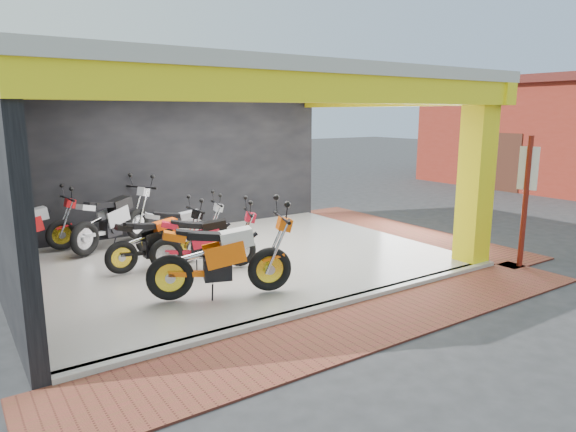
% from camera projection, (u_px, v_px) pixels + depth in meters
% --- Properties ---
extents(ground, '(80.00, 80.00, 0.00)m').
position_uv_depth(ground, '(293.00, 290.00, 8.74)').
color(ground, '#2D2D30').
rests_on(ground, ground).
extents(showroom_floor, '(8.00, 6.00, 0.10)m').
position_uv_depth(showroom_floor, '(237.00, 260.00, 10.35)').
color(showroom_floor, silver).
rests_on(showroom_floor, ground).
extents(showroom_ceiling, '(8.40, 6.40, 0.20)m').
position_uv_depth(showroom_ceiling, '(233.00, 78.00, 9.64)').
color(showroom_ceiling, beige).
rests_on(showroom_ceiling, corner_column).
extents(back_wall, '(8.20, 0.20, 3.50)m').
position_uv_depth(back_wall, '(175.00, 163.00, 12.52)').
color(back_wall, black).
rests_on(back_wall, ground).
extents(corner_column, '(0.50, 0.50, 3.50)m').
position_uv_depth(corner_column, '(476.00, 177.00, 9.85)').
color(corner_column, yellow).
rests_on(corner_column, ground).
extents(header_beam_front, '(8.40, 0.30, 0.40)m').
position_uv_depth(header_beam_front, '(334.00, 89.00, 7.27)').
color(header_beam_front, yellow).
rests_on(header_beam_front, corner_column).
extents(header_beam_right, '(0.30, 6.40, 0.40)m').
position_uv_depth(header_beam_right, '(386.00, 98.00, 11.90)').
color(header_beam_right, yellow).
rests_on(header_beam_right, corner_column).
extents(floor_kerb, '(8.00, 0.20, 0.10)m').
position_uv_depth(floor_kerb, '(331.00, 305.00, 7.90)').
color(floor_kerb, silver).
rests_on(floor_kerb, ground).
extents(paver_front, '(9.00, 1.40, 0.03)m').
position_uv_depth(paver_front, '(366.00, 325.00, 7.27)').
color(paver_front, brown).
rests_on(paver_front, ground).
extents(paver_right, '(1.40, 7.00, 0.03)m').
position_uv_depth(paver_right, '(404.00, 231.00, 13.00)').
color(paver_right, brown).
rests_on(paver_right, ground).
extents(signpost, '(0.11, 0.35, 2.55)m').
position_uv_depth(signpost, '(526.00, 197.00, 9.74)').
color(signpost, maroon).
rests_on(signpost, ground).
extents(moto_hero, '(2.58, 1.61, 1.48)m').
position_uv_depth(moto_hero, '(270.00, 248.00, 8.20)').
color(moto_hero, '#FF640A').
rests_on(moto_hero, showroom_floor).
extents(moto_row_a, '(2.02, 1.02, 1.18)m').
position_uv_depth(moto_row_a, '(210.00, 222.00, 10.82)').
color(moto_row_a, '#9DA0A4').
rests_on(moto_row_a, showroom_floor).
extents(moto_row_b, '(2.20, 1.45, 1.26)m').
position_uv_depth(moto_row_b, '(239.00, 235.00, 9.56)').
color(moto_row_b, red).
rests_on(moto_row_b, showroom_floor).
extents(moto_row_c, '(2.04, 0.80, 1.23)m').
position_uv_depth(moto_row_c, '(188.00, 232.00, 9.86)').
color(moto_row_c, black).
rests_on(moto_row_c, showroom_floor).
extents(moto_row_d, '(2.48, 1.93, 1.44)m').
position_uv_depth(moto_row_d, '(137.00, 209.00, 11.57)').
color(moto_row_d, '#A9AAB0').
rests_on(moto_row_d, showroom_floor).
extents(moto_row_e, '(2.24, 1.04, 1.32)m').
position_uv_depth(moto_row_e, '(60.00, 220.00, 10.69)').
color(moto_row_e, red).
rests_on(moto_row_e, showroom_floor).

